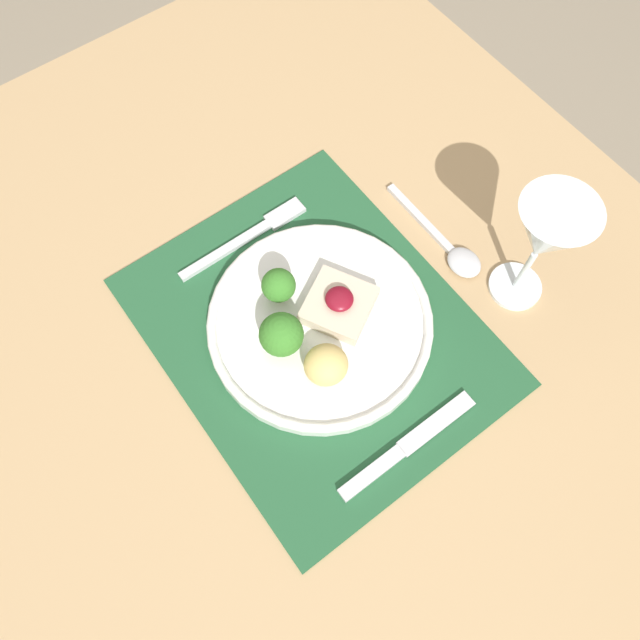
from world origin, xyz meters
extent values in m
plane|color=gray|center=(0.00, 0.00, 0.00)|extent=(8.00, 8.00, 0.00)
cube|color=tan|center=(0.00, 0.00, 0.72)|extent=(1.20, 0.98, 0.03)
cylinder|color=tan|center=(-0.53, 0.42, 0.35)|extent=(0.06, 0.06, 0.71)
cube|color=#235633|center=(0.00, 0.00, 0.74)|extent=(0.43, 0.35, 0.00)
cylinder|color=white|center=(0.00, 0.01, 0.75)|extent=(0.27, 0.27, 0.02)
torus|color=white|center=(0.00, 0.01, 0.75)|extent=(0.27, 0.27, 0.01)
cube|color=beige|center=(0.00, 0.04, 0.76)|extent=(0.10, 0.10, 0.02)
ellipsoid|color=maroon|center=(0.00, 0.04, 0.78)|extent=(0.03, 0.03, 0.01)
cylinder|color=#84B256|center=(-0.05, -0.01, 0.76)|extent=(0.01, 0.01, 0.02)
sphere|color=#387A28|center=(-0.05, -0.01, 0.79)|extent=(0.04, 0.04, 0.04)
cylinder|color=#84B256|center=(0.00, -0.05, 0.76)|extent=(0.01, 0.01, 0.02)
sphere|color=#387A28|center=(0.00, -0.05, 0.79)|extent=(0.05, 0.05, 0.05)
ellipsoid|color=#DBBC6B|center=(0.05, -0.02, 0.78)|extent=(0.06, 0.06, 0.04)
cube|color=silver|center=(-0.16, -0.03, 0.74)|extent=(0.01, 0.13, 0.01)
cube|color=silver|center=(-0.16, 0.07, 0.74)|extent=(0.02, 0.05, 0.01)
cube|color=silver|center=(0.18, -0.05, 0.74)|extent=(0.02, 0.08, 0.01)
cube|color=silver|center=(0.18, 0.04, 0.74)|extent=(0.02, 0.10, 0.00)
cube|color=silver|center=(-0.05, 0.21, 0.74)|extent=(0.13, 0.01, 0.01)
ellipsoid|color=silver|center=(0.04, 0.21, 0.74)|extent=(0.05, 0.04, 0.01)
cylinder|color=white|center=(0.10, 0.24, 0.74)|extent=(0.07, 0.07, 0.01)
cylinder|color=white|center=(0.10, 0.24, 0.78)|extent=(0.01, 0.01, 0.08)
cone|color=white|center=(0.10, 0.24, 0.86)|extent=(0.09, 0.09, 0.09)
camera|label=1|loc=(0.24, -0.17, 1.44)|focal=35.00mm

